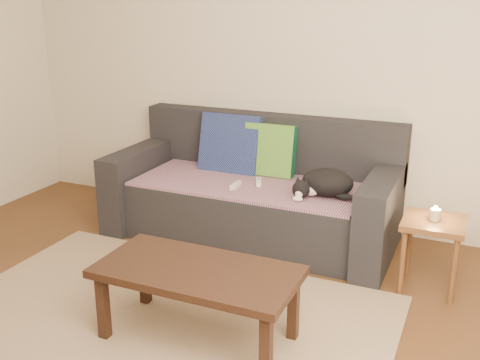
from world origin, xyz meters
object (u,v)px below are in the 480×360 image
(cat, at_px, (325,183))
(side_table, at_px, (433,232))
(wii_remote_a, at_px, (235,185))
(coffee_table, at_px, (197,277))
(wii_remote_b, at_px, (259,182))
(sofa, at_px, (254,196))

(cat, bearing_deg, side_table, -21.72)
(wii_remote_a, relative_size, side_table, 0.33)
(cat, xyz_separation_m, coffee_table, (-0.31, -1.26, -0.17))
(wii_remote_a, xyz_separation_m, side_table, (1.36, -0.12, -0.08))
(side_table, height_order, coffee_table, side_table)
(wii_remote_a, distance_m, wii_remote_b, 0.18)
(side_table, relative_size, coffee_table, 0.44)
(wii_remote_a, xyz_separation_m, coffee_table, (0.32, -1.18, -0.09))
(sofa, distance_m, side_table, 1.36)
(sofa, xyz_separation_m, side_table, (1.31, -0.35, 0.07))
(wii_remote_a, bearing_deg, wii_remote_b, -46.52)
(side_table, distance_m, coffee_table, 1.49)
(cat, xyz_separation_m, side_table, (0.73, -0.20, -0.16))
(cat, relative_size, coffee_table, 0.42)
(cat, bearing_deg, wii_remote_a, -179.00)
(sofa, relative_size, side_table, 4.62)
(sofa, height_order, coffee_table, sofa)
(cat, relative_size, side_table, 0.95)
(coffee_table, bearing_deg, cat, 76.14)
(wii_remote_b, distance_m, coffee_table, 1.33)
(sofa, distance_m, coffee_table, 1.44)
(sofa, bearing_deg, coffee_table, -79.19)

